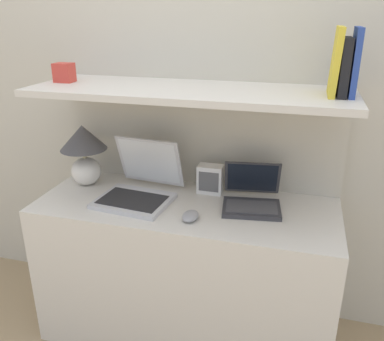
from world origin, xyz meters
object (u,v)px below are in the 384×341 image
object	(u,v)px
shelf_gadget	(64,73)
laptop_small	(252,198)
router_box	(210,179)
book_yellow	(336,62)
computer_mouse	(190,216)
book_blue	(355,62)
laptop_large	(139,187)
table_lamp	(84,149)
book_black	(344,67)

from	to	relation	value
shelf_gadget	laptop_small	bearing A→B (deg)	-0.08
router_box	book_yellow	xyz separation A→B (m)	(0.49, -0.10, 0.57)
computer_mouse	book_blue	size ratio (longest dim) A/B	0.41
book_blue	laptop_small	bearing A→B (deg)	-179.79
laptop_large	shelf_gadget	xyz separation A→B (m)	(-0.36, 0.05, 0.50)
book_blue	book_yellow	size ratio (longest dim) A/B	0.99
laptop_large	laptop_small	distance (m)	0.51
table_lamp	laptop_large	bearing A→B (deg)	-14.55
laptop_large	router_box	xyz separation A→B (m)	(0.30, 0.15, 0.01)
laptop_large	book_blue	bearing A→B (deg)	3.52
book_black	router_box	bearing A→B (deg)	169.58
book_black	table_lamp	bearing A→B (deg)	178.53
table_lamp	book_blue	xyz separation A→B (m)	(1.17, -0.03, 0.45)
book_yellow	laptop_small	bearing A→B (deg)	-179.74
laptop_large	router_box	bearing A→B (deg)	26.28
laptop_large	book_yellow	distance (m)	0.98
table_lamp	book_black	bearing A→B (deg)	-1.47
laptop_large	laptop_small	bearing A→B (deg)	5.74
table_lamp	book_yellow	size ratio (longest dim) A/B	1.22
laptop_large	router_box	distance (m)	0.34
router_box	computer_mouse	bearing A→B (deg)	-93.39
laptop_large	router_box	size ratio (longest dim) A/B	2.75
book_yellow	router_box	bearing A→B (deg)	168.91
router_box	shelf_gadget	bearing A→B (deg)	-171.72
router_box	book_blue	world-z (taller)	book_blue
computer_mouse	book_yellow	xyz separation A→B (m)	(0.51, 0.19, 0.62)
book_yellow	shelf_gadget	bearing A→B (deg)	180.00
router_box	book_yellow	size ratio (longest dim) A/B	0.55
computer_mouse	book_blue	world-z (taller)	book_blue
router_box	shelf_gadget	size ratio (longest dim) A/B	1.63
router_box	book_black	distance (m)	0.76
table_lamp	shelf_gadget	world-z (taller)	shelf_gadget
shelf_gadget	laptop_large	bearing A→B (deg)	-8.36
laptop_large	book_blue	xyz separation A→B (m)	(0.86, 0.05, 0.58)
computer_mouse	book_blue	bearing A→B (deg)	18.56
shelf_gadget	router_box	bearing A→B (deg)	8.28
router_box	book_blue	size ratio (longest dim) A/B	0.55
book_blue	shelf_gadget	size ratio (longest dim) A/B	2.96
book_black	shelf_gadget	world-z (taller)	book_black
laptop_large	shelf_gadget	distance (m)	0.62
laptop_small	book_yellow	size ratio (longest dim) A/B	1.14
table_lamp	router_box	distance (m)	0.63
table_lamp	laptop_large	world-z (taller)	table_lamp
computer_mouse	book_blue	xyz separation A→B (m)	(0.57, 0.19, 0.62)
computer_mouse	book_yellow	distance (m)	0.82
computer_mouse	laptop_large	bearing A→B (deg)	153.79
router_box	book_black	xyz separation A→B (m)	(0.52, -0.10, 0.55)
shelf_gadget	computer_mouse	bearing A→B (deg)	-16.68
table_lamp	laptop_small	size ratio (longest dim) A/B	1.06
book_blue	book_yellow	world-z (taller)	book_yellow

